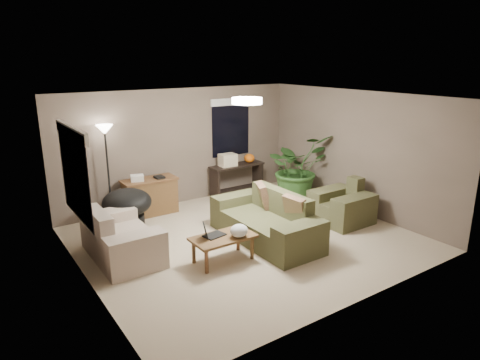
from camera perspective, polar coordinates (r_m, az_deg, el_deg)
room_shell at (r=7.28m, az=0.89°, el=1.15°), size 5.50×5.50×5.50m
main_sofa at (r=7.60m, az=3.61°, el=-5.82°), size 0.95×2.20×0.85m
throw_pillows at (r=7.63m, az=5.17°, el=-2.93°), size 0.40×1.39×0.47m
loveseat at (r=7.19m, az=-15.71°, el=-7.72°), size 0.90×1.60×0.85m
armchair at (r=8.63m, az=13.43°, el=-3.52°), size 0.95×1.00×0.85m
coffee_table at (r=6.79m, az=-2.26°, el=-7.99°), size 1.00×0.55×0.42m
laptop at (r=6.74m, az=-3.95°, el=-7.08°), size 0.42×0.28×0.24m
plastic_bag at (r=6.71m, az=-0.14°, el=-6.77°), size 0.37×0.35×0.20m
desk at (r=8.95m, az=-11.88°, el=-2.15°), size 1.10×0.50×0.75m
desk_papers at (r=8.77m, az=-12.95°, el=0.29°), size 0.69×0.29×0.12m
console_table at (r=9.91m, az=-0.41°, el=0.34°), size 1.30×0.40×0.75m
pumpkin at (r=10.00m, az=1.25°, el=2.93°), size 0.32×0.32×0.20m
cardboard_box at (r=9.66m, az=-1.65°, el=2.68°), size 0.38×0.29×0.28m
papasan_chair at (r=8.18m, az=-14.80°, el=-3.46°), size 1.12×1.12×0.80m
floor_lamp at (r=8.48m, az=-17.49°, el=4.95°), size 0.32×0.32×1.91m
ceiling_fixture at (r=7.07m, az=0.93°, el=10.51°), size 0.50×0.50×0.10m
houseplant at (r=9.64m, az=7.52°, el=0.66°), size 1.35×1.50×1.17m
cat_scratching_post at (r=9.05m, az=14.14°, el=-3.20°), size 0.32×0.32×0.50m
window_left at (r=6.34m, az=-21.39°, el=2.73°), size 0.05×1.56×1.33m
window_back at (r=9.91m, az=-1.23°, el=8.31°), size 1.06×0.05×1.33m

